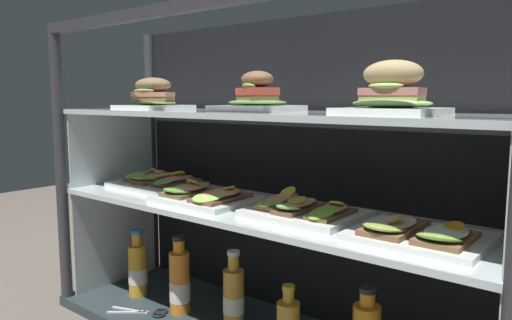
% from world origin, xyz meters
% --- Properties ---
extents(case_frame, '(1.45, 0.43, 0.97)m').
position_xyz_m(case_frame, '(0.00, 0.11, 0.53)').
color(case_frame, '#333338').
rests_on(case_frame, ground).
extents(riser_lower_tier, '(1.37, 0.35, 0.37)m').
position_xyz_m(riser_lower_tier, '(0.00, 0.00, 0.22)').
color(riser_lower_tier, silver).
rests_on(riser_lower_tier, case_base_deck).
extents(shelf_lower_glass, '(1.39, 0.37, 0.02)m').
position_xyz_m(shelf_lower_glass, '(0.00, 0.00, 0.41)').
color(shelf_lower_glass, silver).
rests_on(shelf_lower_glass, riser_lower_tier).
extents(riser_upper_tier, '(1.37, 0.35, 0.26)m').
position_xyz_m(riser_upper_tier, '(0.00, 0.00, 0.55)').
color(riser_upper_tier, silver).
rests_on(riser_upper_tier, shelf_lower_glass).
extents(shelf_upper_glass, '(1.39, 0.37, 0.02)m').
position_xyz_m(shelf_upper_glass, '(0.00, 0.00, 0.68)').
color(shelf_upper_glass, silver).
rests_on(shelf_upper_glass, riser_upper_tier).
extents(plated_roll_sandwich_mid_right, '(0.19, 0.19, 0.10)m').
position_xyz_m(plated_roll_sandwich_mid_right, '(-0.41, -0.03, 0.73)').
color(plated_roll_sandwich_mid_right, white).
rests_on(plated_roll_sandwich_mid_right, shelf_upper_glass).
extents(plated_roll_sandwich_mid_left, '(0.20, 0.20, 0.11)m').
position_xyz_m(plated_roll_sandwich_mid_left, '(-0.00, 0.00, 0.73)').
color(plated_roll_sandwich_mid_left, white).
rests_on(plated_roll_sandwich_mid_left, shelf_upper_glass).
extents(plated_roll_sandwich_center, '(0.21, 0.21, 0.12)m').
position_xyz_m(plated_roll_sandwich_center, '(0.41, -0.03, 0.73)').
color(plated_roll_sandwich_center, white).
rests_on(plated_roll_sandwich_center, shelf_upper_glass).
extents(open_sandwich_tray_left_of_center, '(0.29, 0.23, 0.06)m').
position_xyz_m(open_sandwich_tray_left_of_center, '(-0.47, 0.03, 0.44)').
color(open_sandwich_tray_left_of_center, white).
rests_on(open_sandwich_tray_left_of_center, shelf_lower_glass).
extents(open_sandwich_tray_center, '(0.29, 0.23, 0.07)m').
position_xyz_m(open_sandwich_tray_center, '(-0.16, -0.04, 0.44)').
color(open_sandwich_tray_center, white).
rests_on(open_sandwich_tray_center, shelf_lower_glass).
extents(open_sandwich_tray_mid_right, '(0.29, 0.23, 0.07)m').
position_xyz_m(open_sandwich_tray_mid_right, '(0.17, -0.01, 0.44)').
color(open_sandwich_tray_mid_right, white).
rests_on(open_sandwich_tray_mid_right, shelf_lower_glass).
extents(open_sandwich_tray_mid_left, '(0.29, 0.23, 0.06)m').
position_xyz_m(open_sandwich_tray_mid_left, '(0.48, -0.03, 0.44)').
color(open_sandwich_tray_mid_left, white).
rests_on(open_sandwich_tray_mid_left, shelf_lower_glass).
extents(juice_bottle_tucked_behind, '(0.07, 0.07, 0.24)m').
position_xyz_m(juice_bottle_tucked_behind, '(-0.51, -0.03, 0.13)').
color(juice_bottle_tucked_behind, gold).
rests_on(juice_bottle_tucked_behind, case_base_deck).
extents(juice_bottle_front_middle, '(0.07, 0.07, 0.26)m').
position_xyz_m(juice_bottle_front_middle, '(-0.29, -0.03, 0.14)').
color(juice_bottle_front_middle, orange).
rests_on(juice_bottle_front_middle, case_base_deck).
extents(juice_bottle_near_post, '(0.06, 0.06, 0.24)m').
position_xyz_m(juice_bottle_near_post, '(-0.08, -0.01, 0.13)').
color(juice_bottle_near_post, gold).
rests_on(juice_bottle_near_post, case_base_deck).
extents(kitchen_scissors, '(0.20, 0.15, 0.01)m').
position_xyz_m(kitchen_scissors, '(-0.36, -0.10, 0.04)').
color(kitchen_scissors, silver).
rests_on(kitchen_scissors, case_base_deck).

